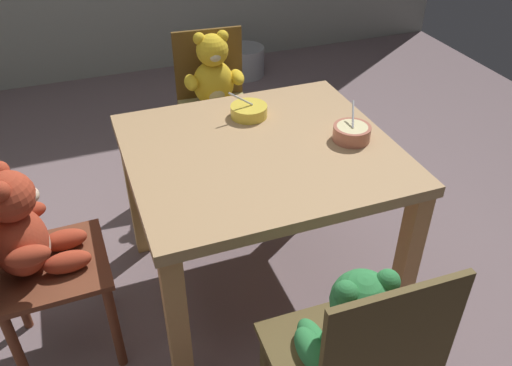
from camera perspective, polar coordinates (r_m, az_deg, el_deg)
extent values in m
cube|color=slate|center=(2.46, 0.41, -10.74)|extent=(5.20, 5.20, 0.04)
cube|color=tan|center=(2.01, 0.50, 3.31)|extent=(0.99, 0.91, 0.04)
cube|color=tan|center=(1.86, -8.42, -15.04)|extent=(0.07, 0.07, 0.66)
cube|color=#B9804C|center=(2.13, 15.91, -8.14)|extent=(0.07, 0.07, 0.66)
cube|color=tan|center=(2.45, -12.80, -0.98)|extent=(0.07, 0.07, 0.66)
cube|color=#B5864C|center=(2.67, 6.41, 2.98)|extent=(0.07, 0.07, 0.66)
cube|color=brown|center=(2.03, -21.21, -8.29)|extent=(0.40, 0.39, 0.02)
cylinder|color=brown|center=(2.06, -14.92, -14.70)|extent=(0.04, 0.04, 0.42)
cylinder|color=brown|center=(2.29, -16.26, -8.76)|extent=(0.04, 0.04, 0.42)
cylinder|color=brown|center=(2.09, -24.15, -16.52)|extent=(0.04, 0.04, 0.42)
cylinder|color=brown|center=(2.31, -24.39, -10.44)|extent=(0.04, 0.04, 0.42)
ellipsoid|color=#A83A24|center=(1.95, -24.01, -5.79)|extent=(0.19, 0.22, 0.25)
ellipsoid|color=beige|center=(1.95, -22.22, -5.71)|extent=(0.07, 0.12, 0.15)
sphere|color=#A83A24|center=(1.84, -25.08, -1.31)|extent=(0.17, 0.17, 0.17)
ellipsoid|color=beige|center=(1.84, -23.13, -1.22)|extent=(0.06, 0.07, 0.05)
ellipsoid|color=#A83A24|center=(1.83, -23.30, -7.25)|extent=(0.14, 0.07, 0.07)
ellipsoid|color=#A83A24|center=(2.03, -23.58, -2.83)|extent=(0.14, 0.07, 0.07)
ellipsoid|color=#A83A24|center=(1.95, -19.60, -8.01)|extent=(0.16, 0.08, 0.08)
ellipsoid|color=#A83A24|center=(2.04, -19.92, -5.84)|extent=(0.16, 0.08, 0.08)
cube|color=brown|center=(2.79, -4.14, 6.99)|extent=(0.42, 0.40, 0.02)
cube|color=brown|center=(2.85, -5.12, 12.35)|extent=(0.36, 0.04, 0.40)
cylinder|color=brown|center=(2.75, -6.60, 0.98)|extent=(0.04, 0.04, 0.42)
cylinder|color=brown|center=(2.80, 0.04, 2.05)|extent=(0.04, 0.04, 0.42)
cylinder|color=brown|center=(3.01, -7.70, 4.21)|extent=(0.04, 0.04, 0.42)
cylinder|color=brown|center=(3.06, -1.59, 5.14)|extent=(0.04, 0.04, 0.42)
cube|color=tan|center=(2.77, -4.17, 7.51)|extent=(0.38, 0.37, 0.04)
ellipsoid|color=gold|center=(2.77, -4.59, 10.64)|extent=(0.22, 0.19, 0.24)
ellipsoid|color=beige|center=(2.72, -4.31, 9.93)|extent=(0.12, 0.07, 0.15)
sphere|color=gold|center=(2.69, -4.73, 14.06)|extent=(0.16, 0.16, 0.16)
ellipsoid|color=beige|center=(2.64, -4.44, 13.38)|extent=(0.07, 0.06, 0.05)
sphere|color=gold|center=(2.67, -6.05, 15.18)|extent=(0.06, 0.06, 0.06)
sphere|color=gold|center=(2.69, -3.63, 15.46)|extent=(0.06, 0.06, 0.06)
ellipsoid|color=gold|center=(2.72, -6.99, 10.66)|extent=(0.08, 0.14, 0.07)
ellipsoid|color=gold|center=(2.76, -2.05, 11.31)|extent=(0.08, 0.14, 0.07)
ellipsoid|color=gold|center=(2.69, -5.14, 7.78)|extent=(0.08, 0.16, 0.07)
ellipsoid|color=gold|center=(2.71, -2.72, 8.11)|extent=(0.08, 0.16, 0.07)
cube|color=brown|center=(1.65, 8.90, -18.43)|extent=(0.39, 0.42, 0.02)
cube|color=brown|center=(1.35, 13.88, -18.23)|extent=(0.35, 0.02, 0.49)
cylinder|color=brown|center=(1.97, 10.28, -16.88)|extent=(0.04, 0.04, 0.42)
ellipsoid|color=#2E7C40|center=(1.51, 10.68, -17.42)|extent=(0.22, 0.19, 0.25)
ellipsoid|color=#CCC78B|center=(1.55, 9.55, -16.08)|extent=(0.12, 0.07, 0.15)
sphere|color=#2E7C40|center=(1.37, 11.33, -12.39)|extent=(0.16, 0.16, 0.16)
ellipsoid|color=#CCC78B|center=(1.41, 10.11, -11.08)|extent=(0.07, 0.06, 0.05)
sphere|color=#2E7C40|center=(1.35, 13.99, -10.23)|extent=(0.06, 0.06, 0.06)
sphere|color=#2E7C40|center=(1.30, 9.62, -11.58)|extent=(0.06, 0.06, 0.06)
ellipsoid|color=#2E7C40|center=(1.55, 14.45, -14.51)|extent=(0.07, 0.14, 0.07)
ellipsoid|color=#2E7C40|center=(1.46, 5.85, -17.35)|extent=(0.07, 0.14, 0.07)
ellipsoid|color=#2E7C40|center=(1.66, 10.04, -15.31)|extent=(0.08, 0.16, 0.08)
ellipsoid|color=#2E7C40|center=(1.63, 6.15, -16.53)|extent=(0.08, 0.16, 0.08)
cylinder|color=#B86953|center=(2.06, 10.25, 5.31)|extent=(0.14, 0.14, 0.06)
cylinder|color=#B86953|center=(2.08, 10.18, 4.75)|extent=(0.08, 0.08, 0.01)
cylinder|color=beige|center=(2.05, 10.32, 5.91)|extent=(0.12, 0.12, 0.01)
cylinder|color=#BCBCC1|center=(2.06, 10.39, 7.29)|extent=(0.05, 0.09, 0.07)
ellipsoid|color=#BCBCC1|center=(2.04, 10.32, 5.65)|extent=(0.03, 0.04, 0.01)
cylinder|color=yellow|center=(2.20, -0.77, 7.75)|extent=(0.15, 0.15, 0.05)
cylinder|color=yellow|center=(2.21, -0.77, 7.31)|extent=(0.08, 0.08, 0.01)
cylinder|color=beige|center=(2.19, -0.78, 8.23)|extent=(0.12, 0.12, 0.01)
cylinder|color=#BCBCC1|center=(2.16, -1.65, 9.02)|extent=(0.10, 0.01, 0.08)
ellipsoid|color=#BCBCC1|center=(2.19, -0.49, 8.19)|extent=(0.03, 0.02, 0.01)
cylinder|color=#93969B|center=(4.28, -1.17, 12.95)|extent=(0.30, 0.30, 0.23)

